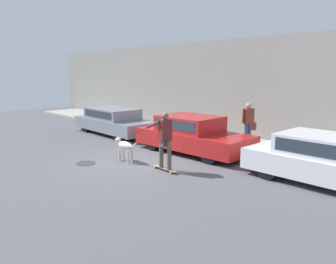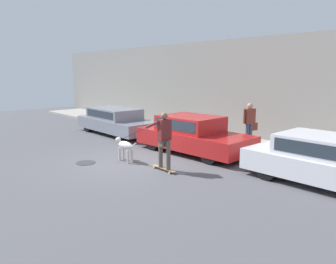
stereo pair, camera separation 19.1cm
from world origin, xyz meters
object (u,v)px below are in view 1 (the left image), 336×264
object	(u,v)px
parked_car_1	(192,135)
pedestrian_with_bag	(248,121)
parked_car_2	(327,161)
dog	(125,146)
parked_car_0	(114,121)
skateboarder	(165,138)

from	to	relation	value
parked_car_1	pedestrian_with_bag	world-z (taller)	pedestrian_with_bag
parked_car_2	dog	distance (m)	5.96
parked_car_0	skateboarder	distance (m)	6.46
parked_car_1	skateboarder	bearing A→B (deg)	-68.16
dog	skateboarder	world-z (taller)	skateboarder
parked_car_0	parked_car_2	bearing A→B (deg)	1.09
dog	parked_car_0	bearing A→B (deg)	-28.41
dog	pedestrian_with_bag	bearing A→B (deg)	-106.26
pedestrian_with_bag	skateboarder	bearing A→B (deg)	-68.34
parked_car_2	pedestrian_with_bag	size ratio (longest dim) A/B	2.62
parked_car_1	skateboarder	xyz separation A→B (m)	(1.01, -2.30, 0.36)
dog	pedestrian_with_bag	world-z (taller)	pedestrian_with_bag
parked_car_2	skateboarder	size ratio (longest dim) A/B	1.67
skateboarder	pedestrian_with_bag	size ratio (longest dim) A/B	1.57
parked_car_1	dog	distance (m)	2.62
dog	skateboarder	xyz separation A→B (m)	(1.67, 0.23, 0.49)
dog	skateboarder	size ratio (longest dim) A/B	0.46
parked_car_0	pedestrian_with_bag	bearing A→B (deg)	21.72
parked_car_0	parked_car_2	world-z (taller)	parked_car_2
skateboarder	dog	bearing A→B (deg)	10.24
skateboarder	parked_car_1	bearing A→B (deg)	-63.99
parked_car_1	parked_car_2	world-z (taller)	parked_car_1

